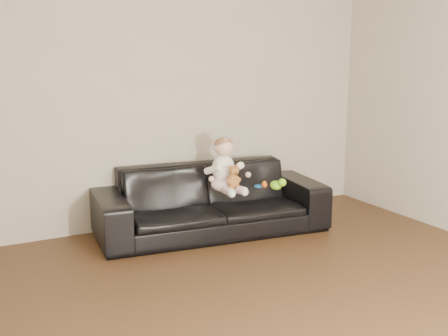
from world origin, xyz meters
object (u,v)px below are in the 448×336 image
teddy_bear (234,177)px  toy_rattle (264,185)px  toy_green (276,185)px  toy_blue_disc (259,186)px  baby (225,168)px  sofa (211,200)px

teddy_bear → toy_rattle: 0.42m
teddy_bear → toy_green: size_ratio=1.66×
toy_blue_disc → baby: bearing=-178.2°
toy_rattle → toy_blue_disc: 0.07m
sofa → toy_blue_disc: bearing=-6.3°
sofa → baby: size_ratio=4.25×
sofa → toy_blue_disc: 0.49m
baby → toy_rattle: bearing=-10.7°
toy_rattle → sofa: bearing=160.3°
baby → toy_green: baby is taller
toy_green → teddy_bear: bearing=178.3°
sofa → toy_rattle: bearing=-13.2°
baby → toy_green: size_ratio=3.98×
teddy_bear → toy_rattle: size_ratio=3.58×
baby → toy_rattle: (0.40, -0.06, -0.19)m
sofa → teddy_bear: bearing=-63.9°
toy_green → toy_rattle: size_ratio=2.16×
baby → toy_blue_disc: bearing=-0.9°
sofa → toy_rattle: sofa is taller
baby → toy_rattle: 0.44m
toy_blue_disc → sofa: bearing=167.3°
toy_blue_disc → teddy_bear: bearing=-156.0°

